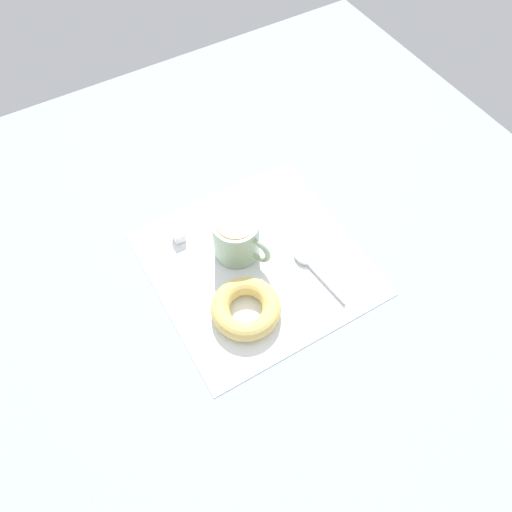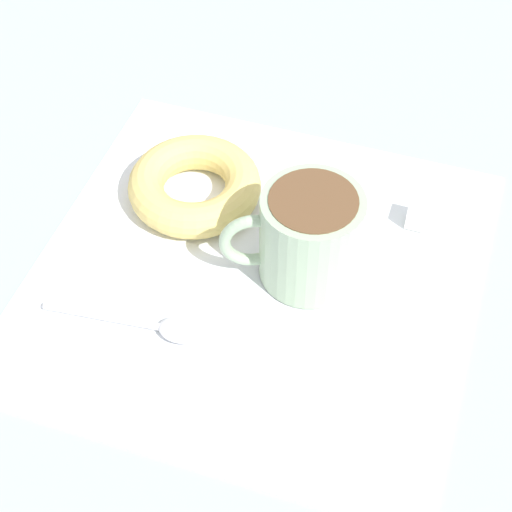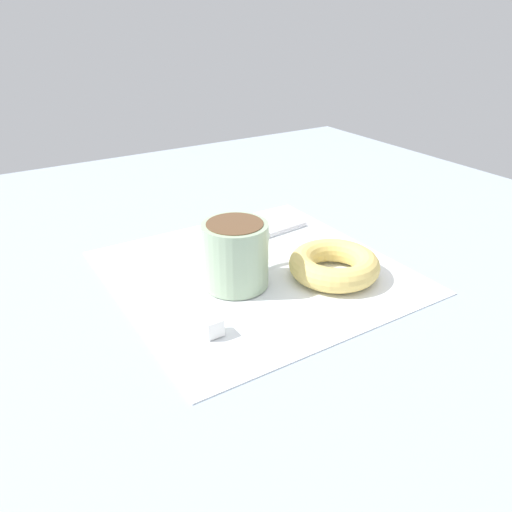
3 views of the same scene
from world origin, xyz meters
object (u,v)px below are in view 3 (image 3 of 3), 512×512
coffee_cup (236,253)px  donut (334,265)px  sugar_cube (212,326)px  spoon (258,238)px

coffee_cup → donut: coffee_cup is taller
coffee_cup → sugar_cube: coffee_cup is taller
spoon → sugar_cube: bearing=46.2°
coffee_cup → spoon: 12.79cm
donut → coffee_cup: bearing=-23.0°
spoon → sugar_cube: size_ratio=6.90×
coffee_cup → sugar_cube: (7.26, 7.64, -3.12)cm
sugar_cube → coffee_cup: bearing=-133.5°
spoon → sugar_cube: (15.79, 16.46, 0.52)cm
donut → spoon: bearing=-79.7°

